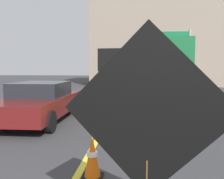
% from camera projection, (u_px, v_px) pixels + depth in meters
% --- Properties ---
extents(lane_center_stripe, '(0.14, 36.00, 0.01)m').
position_uv_depth(lane_center_stripe, '(97.00, 139.00, 6.73)').
color(lane_center_stripe, yellow).
rests_on(lane_center_stripe, ground).
extents(roadwork_sign, '(1.61, 0.30, 2.33)m').
position_uv_depth(roadwork_sign, '(148.00, 115.00, 2.32)').
color(roadwork_sign, '#593819').
rests_on(roadwork_sign, ground).
extents(arrow_board_trailer, '(1.60, 1.89, 2.70)m').
position_uv_depth(arrow_board_trailer, '(117.00, 102.00, 10.56)').
color(arrow_board_trailer, orange).
rests_on(arrow_board_trailer, ground).
extents(box_truck, '(2.60, 6.99, 3.34)m').
position_uv_depth(box_truck, '(164.00, 69.00, 14.82)').
color(box_truck, black).
rests_on(box_truck, ground).
extents(pickup_car, '(2.11, 4.71, 1.38)m').
position_uv_depth(pickup_car, '(39.00, 102.00, 9.01)').
color(pickup_car, '#591414').
rests_on(pickup_car, ground).
extents(highway_guide_sign, '(2.79, 0.20, 5.00)m').
position_uv_depth(highway_guide_sign, '(180.00, 49.00, 20.34)').
color(highway_guide_sign, gray).
rests_on(highway_guide_sign, ground).
extents(far_building_block, '(17.81, 9.15, 10.80)m').
position_uv_depth(far_building_block, '(173.00, 37.00, 28.83)').
color(far_building_block, gray).
rests_on(far_building_block, ground).
extents(traffic_cone_near_sign, '(0.36, 0.36, 0.75)m').
position_uv_depth(traffic_cone_near_sign, '(92.00, 157.00, 4.35)').
color(traffic_cone_near_sign, black).
rests_on(traffic_cone_near_sign, ground).
extents(traffic_cone_mid_lane, '(0.36, 0.36, 0.68)m').
position_uv_depth(traffic_cone_mid_lane, '(112.00, 121.00, 7.47)').
color(traffic_cone_mid_lane, black).
rests_on(traffic_cone_mid_lane, ground).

